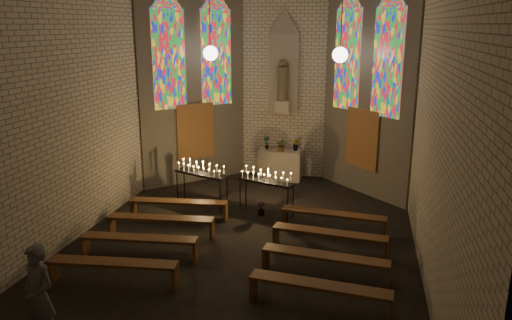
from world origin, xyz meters
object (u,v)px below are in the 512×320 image
(aisle_flower_pot, at_px, (261,209))
(votive_stand_right, at_px, (266,178))
(altar, at_px, (280,165))
(visitor, at_px, (39,296))
(votive_stand_left, at_px, (201,171))

(aisle_flower_pot, bearing_deg, votive_stand_right, 52.19)
(altar, bearing_deg, visitor, -103.04)
(votive_stand_right, distance_m, visitor, 6.87)
(aisle_flower_pot, distance_m, votive_stand_right, 0.85)
(votive_stand_left, bearing_deg, aisle_flower_pot, 9.24)
(votive_stand_left, height_order, visitor, visitor)
(altar, distance_m, visitor, 9.88)
(aisle_flower_pot, bearing_deg, votive_stand_left, 168.85)
(votive_stand_right, height_order, visitor, visitor)
(aisle_flower_pot, distance_m, votive_stand_left, 2.03)
(votive_stand_left, xyz_separation_m, votive_stand_right, (1.91, -0.21, -0.03))
(altar, bearing_deg, votive_stand_left, -120.40)
(aisle_flower_pot, distance_m, visitor, 6.73)
(aisle_flower_pot, xyz_separation_m, votive_stand_right, (0.11, 0.14, 0.83))
(altar, xyz_separation_m, votive_stand_left, (-1.75, -2.98, 0.54))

